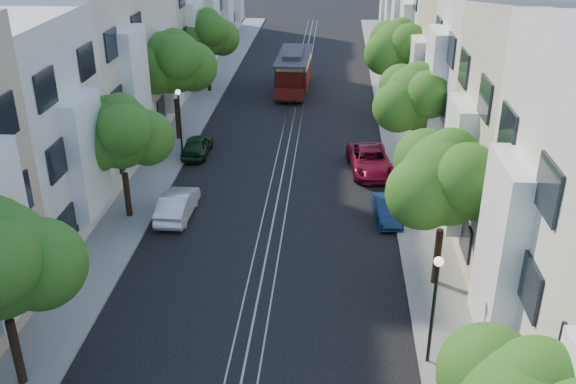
% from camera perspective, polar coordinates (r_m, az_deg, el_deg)
% --- Properties ---
extents(ground, '(200.00, 200.00, 0.00)m').
position_cam_1_polar(ground, '(44.49, 0.34, 5.80)').
color(ground, black).
rests_on(ground, ground).
extents(sidewalk_east, '(2.50, 80.00, 0.12)m').
position_cam_1_polar(sidewalk_east, '(44.61, 9.72, 5.57)').
color(sidewalk_east, gray).
rests_on(sidewalk_east, ground).
extents(sidewalk_west, '(2.50, 80.00, 0.12)m').
position_cam_1_polar(sidewalk_west, '(45.49, -8.86, 6.02)').
color(sidewalk_west, gray).
rests_on(sidewalk_west, ground).
extents(rail_left, '(0.06, 80.00, 0.02)m').
position_cam_1_polar(rail_left, '(44.52, -0.37, 5.83)').
color(rail_left, gray).
rests_on(rail_left, ground).
extents(rail_slot, '(0.06, 80.00, 0.02)m').
position_cam_1_polar(rail_slot, '(44.48, 0.34, 5.81)').
color(rail_slot, gray).
rests_on(rail_slot, ground).
extents(rail_right, '(0.06, 80.00, 0.02)m').
position_cam_1_polar(rail_right, '(44.45, 1.05, 5.79)').
color(rail_right, gray).
rests_on(rail_right, ground).
extents(lane_line, '(0.08, 80.00, 0.01)m').
position_cam_1_polar(lane_line, '(44.49, 0.34, 5.80)').
color(lane_line, tan).
rests_on(lane_line, ground).
extents(townhouses_east, '(7.75, 72.00, 12.00)m').
position_cam_1_polar(townhouses_east, '(43.82, 16.36, 11.56)').
color(townhouses_east, beige).
rests_on(townhouses_east, ground).
extents(townhouses_west, '(7.75, 72.00, 11.76)m').
position_cam_1_polar(townhouses_west, '(45.31, -15.15, 11.99)').
color(townhouses_west, silver).
rests_on(townhouses_west, ground).
extents(tree_e_b, '(4.93, 4.08, 6.68)m').
position_cam_1_polar(tree_e_b, '(25.37, 14.00, 0.96)').
color(tree_e_b, black).
rests_on(tree_e_b, ground).
extents(tree_e_c, '(4.84, 3.99, 6.52)m').
position_cam_1_polar(tree_e_c, '(35.62, 11.33, 8.07)').
color(tree_e_c, black).
rests_on(tree_e_c, ground).
extents(tree_e_d, '(5.01, 4.16, 6.85)m').
position_cam_1_polar(tree_e_d, '(46.13, 9.86, 12.44)').
color(tree_e_d, black).
rests_on(tree_e_d, ground).
extents(tree_w_b, '(4.72, 3.87, 6.27)m').
position_cam_1_polar(tree_w_b, '(31.32, -14.60, 4.94)').
color(tree_w_b, black).
rests_on(tree_w_b, ground).
extents(tree_w_c, '(5.13, 4.28, 7.09)m').
position_cam_1_polar(tree_w_c, '(41.23, -10.08, 11.19)').
color(tree_w_c, black).
rests_on(tree_w_c, ground).
extents(tree_w_d, '(4.84, 3.99, 6.52)m').
position_cam_1_polar(tree_w_d, '(51.81, -7.17, 13.71)').
color(tree_w_d, black).
rests_on(tree_w_d, ground).
extents(lamp_east, '(0.32, 0.32, 4.16)m').
position_cam_1_polar(lamp_east, '(21.81, 12.93, -8.91)').
color(lamp_east, black).
rests_on(lamp_east, ground).
extents(lamp_west, '(0.32, 0.32, 4.16)m').
position_cam_1_polar(lamp_west, '(38.87, -9.63, 6.94)').
color(lamp_west, black).
rests_on(lamp_west, ground).
extents(cable_car, '(2.68, 7.99, 3.05)m').
position_cam_1_polar(cable_car, '(52.27, 0.52, 10.86)').
color(cable_car, black).
rests_on(cable_car, ground).
extents(parked_car_e_mid, '(1.45, 3.33, 1.07)m').
position_cam_1_polar(parked_car_e_mid, '(32.04, 8.78, -1.59)').
color(parked_car_e_mid, '#0D2043').
rests_on(parked_car_e_mid, ground).
extents(parked_car_e_far, '(2.82, 5.14, 1.37)m').
position_cam_1_polar(parked_car_e_far, '(37.36, 7.31, 2.79)').
color(parked_car_e_far, maroon).
rests_on(parked_car_e_far, ground).
extents(parked_car_w_mid, '(1.50, 4.08, 1.33)m').
position_cam_1_polar(parked_car_w_mid, '(32.40, -9.80, -1.08)').
color(parked_car_w_mid, silver).
rests_on(parked_car_w_mid, ground).
extents(parked_car_w_far, '(1.51, 3.71, 1.26)m').
position_cam_1_polar(parked_car_w_far, '(39.84, -8.09, 4.12)').
color(parked_car_w_far, black).
rests_on(parked_car_w_far, ground).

